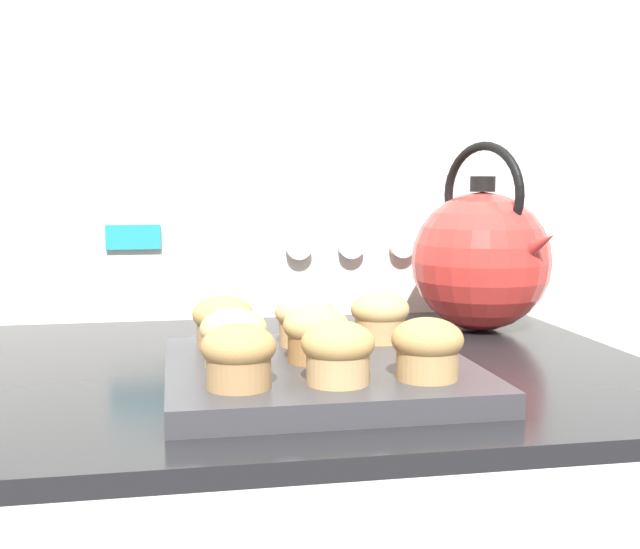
{
  "coord_description": "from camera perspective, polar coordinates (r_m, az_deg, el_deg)",
  "views": [
    {
      "loc": [
        -0.12,
        -0.51,
        1.11
      ],
      "look_at": [
        0.02,
        0.25,
        1.02
      ],
      "focal_mm": 45.0,
      "sensor_mm": 36.0,
      "label": 1
    }
  ],
  "objects": [
    {
      "name": "muffin_r2_c0",
      "position": [
        0.84,
        -6.91,
        -3.3
      ],
      "size": [
        0.06,
        0.06,
        0.05
      ],
      "color": "#A37A4C",
      "rests_on": "muffin_pan"
    },
    {
      "name": "tea_kettle",
      "position": [
        1.06,
        11.44,
        1.13
      ],
      "size": [
        0.18,
        0.21,
        0.24
      ],
      "color": "red",
      "rests_on": "stove_range"
    },
    {
      "name": "control_panel",
      "position": [
        1.16,
        -4.53,
        2.09
      ],
      "size": [
        0.76,
        0.07,
        0.2
      ],
      "color": "white",
      "rests_on": "stove_range"
    },
    {
      "name": "muffin_r0_c1",
      "position": [
        0.68,
        1.28,
        -5.5
      ],
      "size": [
        0.06,
        0.06,
        0.05
      ],
      "color": "tan",
      "rests_on": "muffin_pan"
    },
    {
      "name": "muffin_pan",
      "position": [
        0.77,
        -0.07,
        -7.02
      ],
      "size": [
        0.29,
        0.29,
        0.02
      ],
      "color": "#38383D",
      "rests_on": "stove_range"
    },
    {
      "name": "muffin_r2_c1",
      "position": [
        0.84,
        -1.08,
        -3.19
      ],
      "size": [
        0.06,
        0.06,
        0.05
      ],
      "color": "tan",
      "rests_on": "muffin_pan"
    },
    {
      "name": "muffin_r1_c0",
      "position": [
        0.75,
        -6.16,
        -4.41
      ],
      "size": [
        0.06,
        0.06,
        0.05
      ],
      "color": "tan",
      "rests_on": "muffin_pan"
    },
    {
      "name": "muffin_r2_c2",
      "position": [
        0.86,
        4.29,
        -2.97
      ],
      "size": [
        0.06,
        0.06,
        0.05
      ],
      "color": "tan",
      "rests_on": "muffin_pan"
    },
    {
      "name": "muffin_r0_c2",
      "position": [
        0.7,
        7.63,
        -5.19
      ],
      "size": [
        0.06,
        0.06,
        0.05
      ],
      "color": "tan",
      "rests_on": "muffin_pan"
    },
    {
      "name": "wall_back",
      "position": [
        1.21,
        -4.95,
        10.76
      ],
      "size": [
        8.0,
        0.05,
        2.4
      ],
      "color": "silver",
      "rests_on": "ground_plane"
    },
    {
      "name": "muffin_r1_c1",
      "position": [
        0.77,
        -0.29,
        -4.17
      ],
      "size": [
        0.06,
        0.06,
        0.05
      ],
      "color": "olive",
      "rests_on": "muffin_pan"
    },
    {
      "name": "muffin_r0_c0",
      "position": [
        0.67,
        -5.8,
        -5.74
      ],
      "size": [
        0.06,
        0.06,
        0.05
      ],
      "color": "#A37A4C",
      "rests_on": "muffin_pan"
    }
  ]
}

